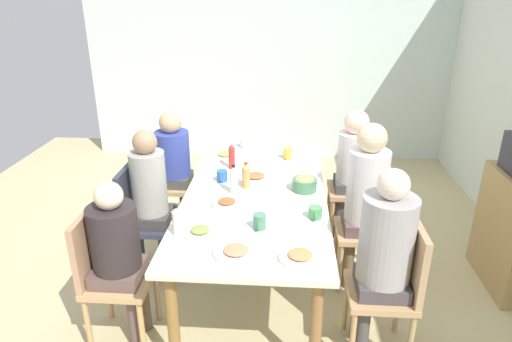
# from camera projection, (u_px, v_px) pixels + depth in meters

# --- Properties ---
(ground_plane) EXTENTS (6.65, 6.65, 0.00)m
(ground_plane) POSITION_uv_depth(u_px,v_px,m) (256.00, 275.00, 3.65)
(ground_plane) COLOR tan
(wall_left) EXTENTS (0.12, 4.73, 2.60)m
(wall_left) POSITION_uv_depth(u_px,v_px,m) (272.00, 58.00, 5.76)
(wall_left) COLOR silver
(wall_left) RESTS_ON ground_plane
(dining_table) EXTENTS (2.20, 1.02, 0.76)m
(dining_table) POSITION_uv_depth(u_px,v_px,m) (256.00, 198.00, 3.39)
(dining_table) COLOR silver
(dining_table) RESTS_ON ground_plane
(chair_0) EXTENTS (0.40, 0.40, 0.90)m
(chair_0) POSITION_uv_depth(u_px,v_px,m) (395.00, 283.00, 2.72)
(chair_0) COLOR tan
(chair_0) RESTS_ON ground_plane
(person_0) EXTENTS (0.32, 0.32, 1.25)m
(person_0) POSITION_uv_depth(u_px,v_px,m) (384.00, 249.00, 2.64)
(person_0) COLOR #474646
(person_0) RESTS_ON ground_plane
(chair_1) EXTENTS (0.40, 0.40, 0.90)m
(chair_1) POSITION_uv_depth(u_px,v_px,m) (360.00, 184.00, 4.07)
(chair_1) COLOR tan
(chair_1) RESTS_ON ground_plane
(person_1) EXTENTS (0.30, 0.30, 1.19)m
(person_1) POSITION_uv_depth(u_px,v_px,m) (352.00, 162.00, 4.00)
(person_1) COLOR #483E41
(person_1) RESTS_ON ground_plane
(chair_2) EXTENTS (0.40, 0.40, 0.90)m
(chair_2) POSITION_uv_depth(u_px,v_px,m) (166.00, 178.00, 4.19)
(chair_2) COLOR tan
(chair_2) RESTS_ON ground_plane
(person_2) EXTENTS (0.31, 0.31, 1.15)m
(person_2) POSITION_uv_depth(u_px,v_px,m) (174.00, 160.00, 4.11)
(person_2) COLOR #3D3D4B
(person_2) RESTS_ON ground_plane
(chair_3) EXTENTS (0.40, 0.40, 0.90)m
(chair_3) POSITION_uv_depth(u_px,v_px,m) (374.00, 224.00, 3.40)
(chair_3) COLOR tan
(chair_3) RESTS_ON ground_plane
(person_3) EXTENTS (0.30, 0.30, 1.29)m
(person_3) POSITION_uv_depth(u_px,v_px,m) (365.00, 192.00, 3.30)
(person_3) COLOR brown
(person_3) RESTS_ON ground_plane
(chair_4) EXTENTS (0.40, 0.40, 0.90)m
(chair_4) POSITION_uv_depth(u_px,v_px,m) (142.00, 216.00, 3.51)
(chair_4) COLOR #313349
(chair_4) RESTS_ON ground_plane
(person_4) EXTENTS (0.30, 0.30, 1.21)m
(person_4) POSITION_uv_depth(u_px,v_px,m) (151.00, 193.00, 3.43)
(person_4) COLOR #41373B
(person_4) RESTS_ON ground_plane
(chair_5) EXTENTS (0.40, 0.40, 0.90)m
(chair_5) POSITION_uv_depth(u_px,v_px,m) (107.00, 271.00, 2.84)
(chair_5) COLOR tan
(chair_5) RESTS_ON ground_plane
(person_5) EXTENTS (0.30, 0.30, 1.12)m
(person_5) POSITION_uv_depth(u_px,v_px,m) (118.00, 249.00, 2.77)
(person_5) COLOR brown
(person_5) RESTS_ON ground_plane
(plate_0) EXTENTS (0.26, 0.26, 0.04)m
(plate_0) POSITION_uv_depth(u_px,v_px,m) (256.00, 177.00, 3.54)
(plate_0) COLOR silver
(plate_0) RESTS_ON dining_table
(plate_1) EXTENTS (0.21, 0.21, 0.04)m
(plate_1) POSITION_uv_depth(u_px,v_px,m) (200.00, 232.00, 2.76)
(plate_1) COLOR silver
(plate_1) RESTS_ON dining_table
(plate_2) EXTENTS (0.21, 0.21, 0.04)m
(plate_2) POSITION_uv_depth(u_px,v_px,m) (227.00, 203.00, 3.12)
(plate_2) COLOR white
(plate_2) RESTS_ON dining_table
(plate_3) EXTENTS (0.26, 0.26, 0.04)m
(plate_3) POSITION_uv_depth(u_px,v_px,m) (236.00, 252.00, 2.55)
(plate_3) COLOR silver
(plate_3) RESTS_ON dining_table
(plate_4) EXTENTS (0.25, 0.25, 0.04)m
(plate_4) POSITION_uv_depth(u_px,v_px,m) (226.00, 155.00, 3.99)
(plate_4) COLOR beige
(plate_4) RESTS_ON dining_table
(plate_5) EXTENTS (0.25, 0.25, 0.04)m
(plate_5) POSITION_uv_depth(u_px,v_px,m) (300.00, 256.00, 2.51)
(plate_5) COLOR silver
(plate_5) RESTS_ON dining_table
(bowl_0) EXTENTS (0.18, 0.18, 0.11)m
(bowl_0) POSITION_uv_depth(u_px,v_px,m) (304.00, 183.00, 3.33)
(bowl_0) COLOR #477755
(bowl_0) RESTS_ON dining_table
(cup_0) EXTENTS (0.11, 0.08, 0.10)m
(cup_0) POSITION_uv_depth(u_px,v_px,m) (288.00, 153.00, 3.94)
(cup_0) COLOR yellow
(cup_0) RESTS_ON dining_table
(cup_1) EXTENTS (0.11, 0.08, 0.10)m
(cup_1) POSITION_uv_depth(u_px,v_px,m) (244.00, 142.00, 4.21)
(cup_1) COLOR white
(cup_1) RESTS_ON dining_table
(cup_2) EXTENTS (0.12, 0.08, 0.09)m
(cup_2) POSITION_uv_depth(u_px,v_px,m) (222.00, 176.00, 3.49)
(cup_2) COLOR #2D63A4
(cup_2) RESTS_ON dining_table
(cup_3) EXTENTS (0.11, 0.08, 0.10)m
(cup_3) POSITION_uv_depth(u_px,v_px,m) (259.00, 222.00, 2.80)
(cup_3) COLOR #4D8667
(cup_3) RESTS_ON dining_table
(cup_4) EXTENTS (0.12, 0.09, 0.08)m
(cup_4) POSITION_uv_depth(u_px,v_px,m) (315.00, 213.00, 2.94)
(cup_4) COLOR #50935B
(cup_4) RESTS_ON dining_table
(bottle_0) EXTENTS (0.05, 0.05, 0.22)m
(bottle_0) POSITION_uv_depth(u_px,v_px,m) (232.00, 156.00, 3.71)
(bottle_0) COLOR red
(bottle_0) RESTS_ON dining_table
(bottle_1) EXTENTS (0.05, 0.05, 0.22)m
(bottle_1) POSITION_uv_depth(u_px,v_px,m) (234.00, 180.00, 3.26)
(bottle_1) COLOR silver
(bottle_1) RESTS_ON dining_table
(bottle_2) EXTENTS (0.05, 0.05, 0.20)m
(bottle_2) POSITION_uv_depth(u_px,v_px,m) (176.00, 221.00, 2.72)
(bottle_2) COLOR silver
(bottle_2) RESTS_ON dining_table
(bottle_3) EXTENTS (0.06, 0.06, 0.20)m
(bottle_3) POSITION_uv_depth(u_px,v_px,m) (246.00, 176.00, 3.35)
(bottle_3) COLOR tan
(bottle_3) RESTS_ON dining_table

